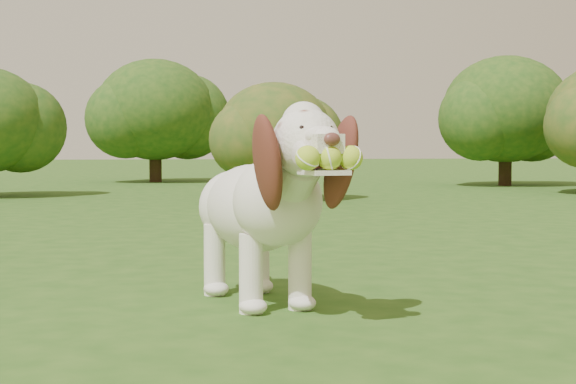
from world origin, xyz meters
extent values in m
plane|color=#264D16|center=(0.00, 0.00, 0.00)|extent=(80.00, 80.00, 0.00)
ellipsoid|color=white|center=(-0.17, 0.35, 0.40)|extent=(0.50, 0.75, 0.37)
ellipsoid|color=white|center=(-0.11, 0.10, 0.44)|extent=(0.42, 0.42, 0.35)
ellipsoid|color=white|center=(-0.22, 0.58, 0.39)|extent=(0.39, 0.39, 0.32)
cylinder|color=white|center=(-0.08, -0.04, 0.53)|extent=(0.25, 0.32, 0.28)
sphere|color=white|center=(-0.05, -0.17, 0.67)|extent=(0.30, 0.30, 0.25)
sphere|color=white|center=(-0.06, -0.15, 0.74)|extent=(0.19, 0.19, 0.16)
cube|color=white|center=(-0.02, -0.31, 0.66)|extent=(0.13, 0.17, 0.07)
ellipsoid|color=#592D28|center=(0.00, -0.38, 0.68)|extent=(0.07, 0.05, 0.05)
cube|color=white|center=(-0.02, -0.32, 0.56)|extent=(0.17, 0.18, 0.02)
ellipsoid|color=maroon|center=(-0.20, -0.19, 0.59)|extent=(0.17, 0.26, 0.39)
ellipsoid|color=maroon|center=(0.09, -0.13, 0.59)|extent=(0.18, 0.23, 0.39)
cylinder|color=white|center=(-0.26, 0.73, 0.43)|extent=(0.10, 0.19, 0.14)
cylinder|color=white|center=(-0.22, 0.09, 0.16)|extent=(0.11, 0.11, 0.31)
cylinder|color=white|center=(-0.02, 0.14, 0.16)|extent=(0.11, 0.11, 0.31)
cylinder|color=white|center=(-0.32, 0.54, 0.16)|extent=(0.11, 0.11, 0.31)
cylinder|color=white|center=(-0.12, 0.59, 0.16)|extent=(0.11, 0.11, 0.31)
sphere|color=#C3EA38|center=(-0.09, -0.38, 0.61)|extent=(0.10, 0.10, 0.09)
sphere|color=#C3EA38|center=(-0.01, -0.36, 0.61)|extent=(0.10, 0.10, 0.09)
sphere|color=#C3EA38|center=(0.07, -0.34, 0.61)|extent=(0.10, 0.10, 0.09)
cylinder|color=#382314|center=(0.98, 7.13, 0.23)|extent=(0.14, 0.14, 0.46)
ellipsoid|color=#1D4715|center=(0.98, 7.13, 0.84)|extent=(1.37, 1.37, 1.16)
cylinder|color=#382314|center=(5.34, 10.35, 0.34)|extent=(0.21, 0.21, 0.69)
ellipsoid|color=#1D4715|center=(5.34, 10.35, 1.26)|extent=(2.06, 2.06, 1.75)
cylinder|color=#382314|center=(-0.29, 12.80, 0.36)|extent=(0.22, 0.22, 0.71)
ellipsoid|color=#1D4715|center=(-0.29, 12.80, 1.31)|extent=(2.14, 2.14, 1.82)
camera|label=1|loc=(-0.66, -3.30, 0.66)|focal=55.00mm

